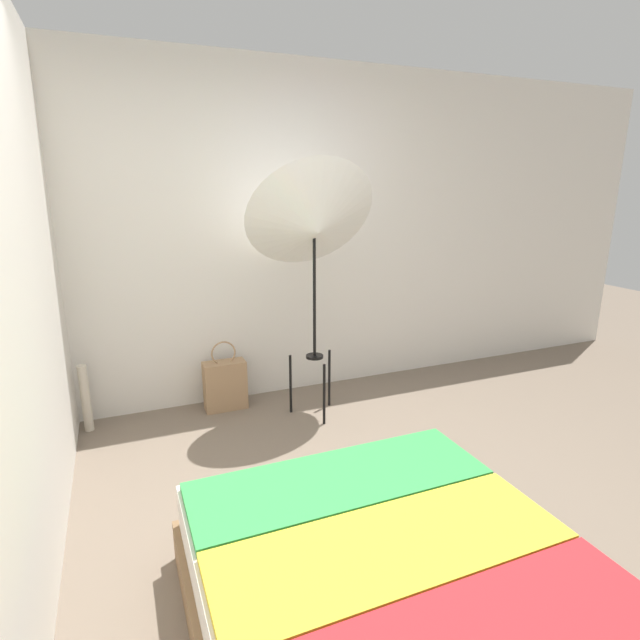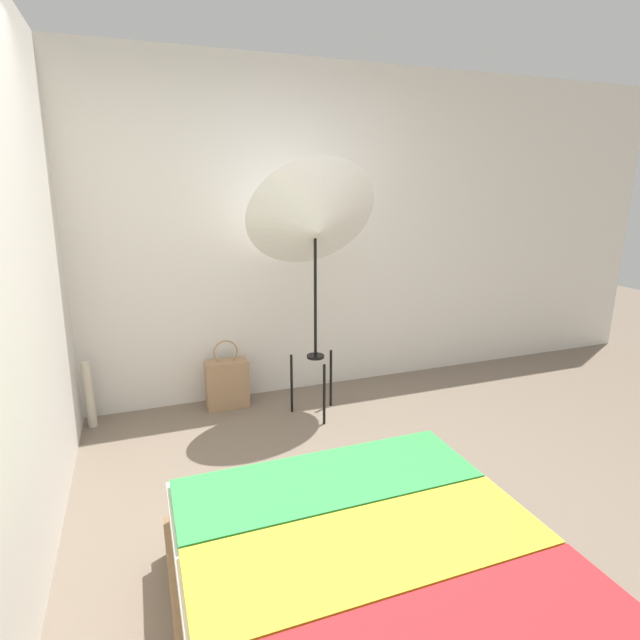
# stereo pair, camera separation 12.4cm
# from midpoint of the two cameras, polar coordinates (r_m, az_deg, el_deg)

# --- Properties ---
(ground_plane) EXTENTS (14.00, 14.00, 0.00)m
(ground_plane) POSITION_cam_midpoint_polar(r_m,az_deg,el_deg) (2.60, 4.35, -25.36)
(ground_plane) COLOR #756656
(wall_back) EXTENTS (8.00, 0.05, 2.60)m
(wall_back) POSITION_cam_midpoint_polar(r_m,az_deg,el_deg) (3.93, -7.76, 9.41)
(wall_back) COLOR silver
(wall_back) RESTS_ON ground_plane
(wall_side_left) EXTENTS (0.05, 8.00, 2.60)m
(wall_side_left) POSITION_cam_midpoint_polar(r_m,az_deg,el_deg) (2.85, -29.22, 5.46)
(wall_side_left) COLOR silver
(wall_side_left) RESTS_ON ground_plane
(photo_umbrella) EXTENTS (0.94, 0.71, 1.87)m
(photo_umbrella) POSITION_cam_midpoint_polar(r_m,az_deg,el_deg) (3.50, 0.47, 10.88)
(photo_umbrella) COLOR black
(photo_umbrella) RESTS_ON ground_plane
(tote_bag) EXTENTS (0.32, 0.15, 0.55)m
(tote_bag) POSITION_cam_midpoint_polar(r_m,az_deg,el_deg) (3.96, -9.69, -7.15)
(tote_bag) COLOR #9E7A56
(tote_bag) RESTS_ON ground_plane
(paper_roll) EXTENTS (0.06, 0.06, 0.49)m
(paper_roll) POSITION_cam_midpoint_polar(r_m,az_deg,el_deg) (3.92, -24.05, -7.82)
(paper_roll) COLOR beige
(paper_roll) RESTS_ON ground_plane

